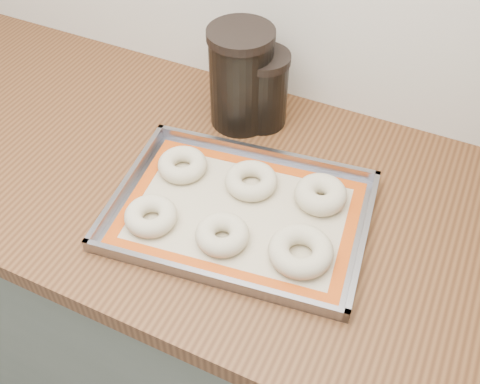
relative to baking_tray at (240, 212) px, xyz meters
The scene contains 12 objects.
cabinet 0.52m from the baking_tray, 17.36° to the left, with size 3.00×0.65×0.86m, color slate.
countertop 0.20m from the baking_tray, 17.36° to the left, with size 3.06×0.68×0.04m, color brown.
baking_tray is the anchor object (origin of this frame).
baking_mat 0.00m from the baking_tray, 97.13° to the left, with size 0.45×0.34×0.00m.
bagel_front_left 0.16m from the baking_tray, 146.72° to the right, with size 0.09×0.09×0.03m, color beige.
bagel_front_mid 0.07m from the baking_tray, 89.68° to the right, with size 0.09×0.09×0.03m, color beige.
bagel_front_right 0.15m from the baking_tray, 19.55° to the right, with size 0.11×0.11×0.04m, color beige.
bagel_back_left 0.16m from the baking_tray, 160.67° to the left, with size 0.10×0.10×0.03m, color beige.
bagel_back_mid 0.07m from the baking_tray, 98.03° to the left, with size 0.10×0.10×0.03m, color beige.
bagel_back_right 0.15m from the baking_tray, 36.23° to the left, with size 0.10×0.10×0.04m, color beige.
canister_left 0.30m from the baking_tray, 115.07° to the left, with size 0.14×0.14×0.22m.
canister_mid 0.29m from the baking_tray, 105.51° to the left, with size 0.11×0.11×0.17m.
Camera 1 is at (0.11, 1.00, 1.67)m, focal length 42.00 mm.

